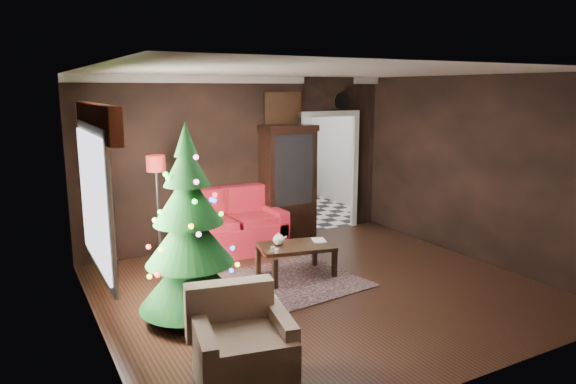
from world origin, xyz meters
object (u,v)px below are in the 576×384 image
coffee_table (296,261)px  curio_cabinet (288,186)px  armchair (243,341)px  kitchen_table (282,199)px  wall_clock (341,101)px  teapot (279,239)px  loveseat (232,222)px  floor_lamp (158,214)px  christmas_tree (189,231)px

coffee_table → curio_cabinet: bearing=64.7°
armchair → kitchen_table: (3.23, 5.34, -0.08)m
curio_cabinet → coffee_table: size_ratio=1.88×
coffee_table → wall_clock: (2.01, 1.89, 2.14)m
teapot → loveseat: bearing=95.0°
teapot → wall_clock: bearing=38.7°
kitchen_table → armchair: bearing=-121.2°
coffee_table → wall_clock: 3.49m
armchair → coffee_table: armchair is taller
coffee_table → teapot: (-0.22, 0.11, 0.31)m
coffee_table → teapot: bearing=153.5°
teapot → kitchen_table: 3.47m
floor_lamp → wall_clock: 3.97m
wall_clock → coffee_table: bearing=-136.7°
armchair → coffee_table: size_ratio=0.85×
christmas_tree → teapot: bearing=25.7°
wall_clock → armchair: bearing=-132.7°
floor_lamp → kitchen_table: bearing=32.5°
christmas_tree → floor_lamp: bearing=85.8°
kitchen_table → loveseat: bearing=-137.5°
christmas_tree → coffee_table: size_ratio=2.22×
wall_clock → kitchen_table: (-0.55, 1.25, -2.00)m
wall_clock → kitchen_table: bearing=113.7°
floor_lamp → christmas_tree: bearing=-94.2°
coffee_table → loveseat: bearing=102.9°
teapot → curio_cabinet: bearing=57.4°
armchair → loveseat: bearing=80.1°
curio_cabinet → floor_lamp: curio_cabinet is taller
teapot → christmas_tree: bearing=-154.3°
floor_lamp → teapot: size_ratio=9.69×
armchair → kitchen_table: armchair is taller
floor_lamp → armchair: (-0.19, -3.40, -0.37)m
armchair → kitchen_table: bearing=70.2°
loveseat → wall_clock: (2.35, 0.40, 1.88)m
loveseat → armchair: loveseat is taller
christmas_tree → wall_clock: wall_clock is taller
curio_cabinet → floor_lamp: 2.45m
floor_lamp → wall_clock: size_ratio=5.30×
floor_lamp → kitchen_table: (3.04, 1.94, -0.45)m
christmas_tree → armchair: (-0.06, -1.59, -0.59)m
christmas_tree → kitchen_table: (3.18, 3.76, -0.67)m
wall_clock → christmas_tree: bearing=-146.1°
floor_lamp → kitchen_table: size_ratio=2.26×
floor_lamp → coffee_table: bearing=-37.3°
armchair → coffee_table: bearing=62.4°
christmas_tree → coffee_table: 1.99m
teapot → wall_clock: 3.39m
christmas_tree → kitchen_table: christmas_tree is taller
curio_cabinet → coffee_table: 2.02m
teapot → wall_clock: (2.23, 1.78, 1.83)m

